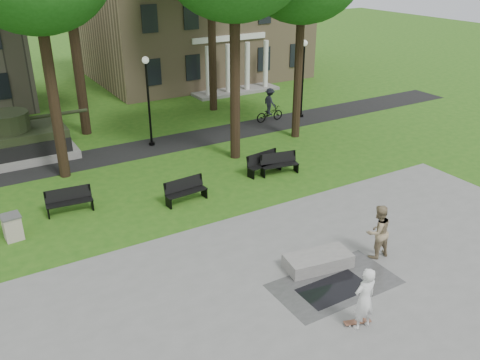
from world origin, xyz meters
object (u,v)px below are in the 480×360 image
object	(u,v)px
cyclist	(270,108)
trash_bin	(12,227)
park_bench_0	(69,200)
friend_watching	(378,232)
concrete_block	(318,261)
skateboarder	(364,299)

from	to	relation	value
cyclist	trash_bin	xyz separation A→B (m)	(-15.73, -6.85, -0.36)
park_bench_0	friend_watching	bearing A→B (deg)	-41.00
friend_watching	cyclist	distance (m)	15.36
concrete_block	park_bench_0	world-z (taller)	park_bench_0
skateboarder	cyclist	world-z (taller)	cyclist
concrete_block	skateboarder	world-z (taller)	skateboarder
skateboarder	cyclist	bearing A→B (deg)	-114.46
park_bench_0	concrete_block	bearing A→B (deg)	-47.69
concrete_block	cyclist	xyz separation A→B (m)	(7.38, 13.94, 0.60)
cyclist	trash_bin	bearing A→B (deg)	113.74
friend_watching	skateboarder	bearing A→B (deg)	43.30
skateboarder	park_bench_0	xyz separation A→B (m)	(-5.26, 11.11, -0.46)
cyclist	park_bench_0	bearing A→B (deg)	113.45
concrete_block	friend_watching	size ratio (longest dim) A/B	1.15
trash_bin	park_bench_0	bearing A→B (deg)	25.23
friend_watching	trash_bin	world-z (taller)	friend_watching
park_bench_0	cyclist	bearing A→B (deg)	28.82
friend_watching	park_bench_0	distance (m)	11.91
skateboarder	trash_bin	distance (m)	12.56
cyclist	friend_watching	bearing A→B (deg)	160.11
cyclist	trash_bin	world-z (taller)	cyclist
concrete_block	trash_bin	bearing A→B (deg)	139.71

